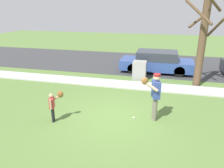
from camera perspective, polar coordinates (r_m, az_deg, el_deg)
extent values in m
plane|color=#567538|center=(11.27, 4.82, -0.56)|extent=(48.00, 48.00, 0.00)
cube|color=#B2B2AD|center=(11.35, 4.90, -0.25)|extent=(36.00, 1.20, 0.06)
cube|color=#38383A|center=(16.10, 7.78, 5.63)|extent=(36.00, 6.80, 0.02)
cylinder|color=#6B6656|center=(7.88, 11.49, -6.76)|extent=(0.14, 0.14, 0.88)
cylinder|color=#6B6656|center=(8.03, 11.20, -6.21)|extent=(0.14, 0.14, 0.88)
cube|color=#33478C|center=(7.65, 11.72, -1.44)|extent=(0.35, 0.47, 0.62)
sphere|color=beige|center=(7.51, 11.95, 1.75)|extent=(0.24, 0.24, 0.24)
cylinder|color=maroon|center=(7.48, 12.00, 2.40)|extent=(0.25, 0.25, 0.07)
cylinder|color=beige|center=(7.28, 10.30, -0.58)|extent=(0.55, 0.25, 0.42)
ellipsoid|color=brown|center=(7.17, 8.80, 0.84)|extent=(0.25, 0.20, 0.26)
cylinder|color=beige|center=(7.89, 11.29, -0.62)|extent=(0.10, 0.10, 0.59)
cylinder|color=black|center=(8.08, -15.45, -7.73)|extent=(0.09, 0.09, 0.55)
cylinder|color=black|center=(7.98, -15.62, -8.09)|extent=(0.09, 0.09, 0.55)
cube|color=#B73838|center=(7.83, -15.84, -4.88)|extent=(0.21, 0.29, 0.39)
sphere|color=tan|center=(7.72, -16.04, -3.00)|extent=(0.15, 0.15, 0.15)
cylinder|color=tan|center=(7.88, -14.52, -3.48)|extent=(0.34, 0.15, 0.26)
ellipsoid|color=brown|center=(7.81, -13.68, -2.67)|extent=(0.25, 0.20, 0.26)
cylinder|color=tan|center=(7.68, -16.12, -5.31)|extent=(0.06, 0.06, 0.36)
sphere|color=white|center=(8.07, 5.85, -8.99)|extent=(0.07, 0.07, 0.07)
cube|color=gray|center=(12.27, 7.39, 3.66)|extent=(0.74, 0.66, 1.06)
cylinder|color=brown|center=(11.67, 23.02, 10.33)|extent=(0.37, 0.37, 4.59)
cylinder|color=brown|center=(11.85, 25.97, 13.42)|extent=(0.53, 1.36, 1.02)
cylinder|color=brown|center=(11.92, 22.32, 15.73)|extent=(1.05, 0.69, 0.85)
cylinder|color=brown|center=(11.02, 22.20, 17.45)|extent=(1.26, 1.11, 1.14)
cylinder|color=brown|center=(11.30, 25.79, 18.88)|extent=(0.84, 0.72, 0.74)
cube|color=#2D478C|center=(13.90, 11.79, 5.18)|extent=(4.50, 1.80, 0.60)
cube|color=#2D333D|center=(13.77, 11.96, 7.50)|extent=(2.47, 1.66, 0.55)
cylinder|color=black|center=(14.73, 17.34, 4.89)|extent=(0.64, 0.22, 0.64)
cylinder|color=black|center=(13.20, 17.63, 3.19)|extent=(0.64, 0.22, 0.64)
cylinder|color=black|center=(14.81, 6.49, 5.74)|extent=(0.64, 0.22, 0.64)
cylinder|color=black|center=(13.29, 5.56, 4.15)|extent=(0.64, 0.22, 0.64)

